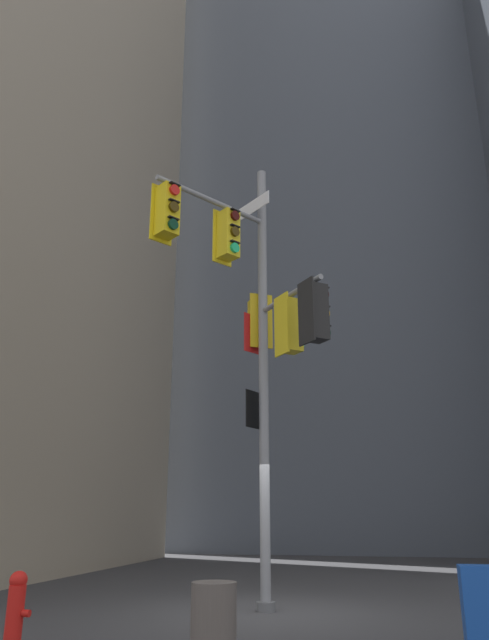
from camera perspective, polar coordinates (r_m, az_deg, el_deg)
The scene contains 6 objects.
ground at distance 11.57m, azimuth 2.06°, elevation -26.07°, with size 120.00×120.00×0.00m, color #38383A.
building_mid_block at distance 39.08m, azimuth 9.16°, elevation 11.03°, with size 16.45×16.45×40.86m, color #4C5460.
signal_pole_assembly at distance 11.45m, azimuth 0.94°, elevation 0.99°, with size 3.16×2.74×8.75m.
fire_hydrant at distance 9.09m, azimuth -20.99°, elevation -24.19°, with size 0.33×0.23×0.91m.
newspaper_box at distance 8.48m, azimuth 21.73°, elevation -24.39°, with size 0.45×0.36×1.02m.
trash_bin at distance 7.53m, azimuth -2.98°, elevation -27.03°, with size 0.52×0.52×0.88m, color #59514C.
Camera 1 is at (2.09, -11.26, 1.63)m, focal length 33.53 mm.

